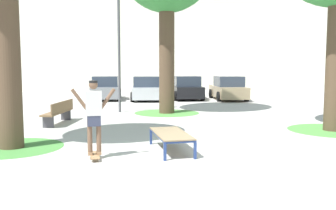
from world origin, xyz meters
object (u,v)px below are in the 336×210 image
object	(u,v)px
skateboard	(95,155)
car_black	(186,88)
skater	(94,112)
car_grey	(106,89)
car_silver	(146,89)
park_bench	(59,112)
car_tan	(228,89)
light_post	(119,28)
skate_box	(171,135)

from	to	relation	value
skateboard	car_black	world-z (taller)	car_black
skateboard	skater	bearing A→B (deg)	100.59
skateboard	car_grey	size ratio (longest dim) A/B	0.19
car_silver	park_bench	bearing A→B (deg)	-107.80
car_tan	car_black	bearing A→B (deg)	165.88
car_black	light_post	distance (m)	8.55
skateboard	car_black	xyz separation A→B (m)	(3.69, 15.86, 0.61)
light_post	car_grey	bearing A→B (deg)	101.59
car_grey	car_black	size ratio (longest dim) A/B	1.01
car_black	light_post	xyz separation A→B (m)	(-3.80, -6.99, 3.13)
skateboard	car_silver	bearing A→B (deg)	85.97
skater	car_grey	world-z (taller)	skater
skater	car_silver	size ratio (longest dim) A/B	0.40
car_tan	park_bench	bearing A→B (deg)	-130.61
car_tan	car_grey	bearing A→B (deg)	175.43
car_black	car_tan	xyz separation A→B (m)	(2.61, -0.66, 0.00)
light_post	skate_box	bearing A→B (deg)	-76.94
skateboard	skater	xyz separation A→B (m)	(-0.00, 0.00, 0.99)
car_grey	light_post	size ratio (longest dim) A/B	0.74
car_silver	car_tan	distance (m)	5.23
car_silver	skate_box	bearing A→B (deg)	-87.19
car_grey	skateboard	bearing A→B (deg)	-84.46
park_bench	car_black	bearing A→B (deg)	61.06
skate_box	car_grey	world-z (taller)	car_grey
car_tan	light_post	size ratio (longest dim) A/B	0.73
car_black	light_post	size ratio (longest dim) A/B	0.73
skater	car_grey	distance (m)	15.91
light_post	park_bench	bearing A→B (deg)	-119.77
skateboard	car_black	bearing A→B (deg)	76.91
skate_box	car_black	distance (m)	15.29
skater	car_silver	distance (m)	15.29
car_black	skater	bearing A→B (deg)	-103.10
car_grey	car_silver	world-z (taller)	same
car_black	light_post	bearing A→B (deg)	-118.52
skate_box	skater	xyz separation A→B (m)	(-1.79, -0.69, 0.66)
car_grey	light_post	distance (m)	7.76
car_grey	car_black	distance (m)	5.22
skater	car_tan	xyz separation A→B (m)	(6.30, 15.20, -0.38)
skate_box	car_black	world-z (taller)	car_black
car_grey	car_black	bearing A→B (deg)	0.33
car_tan	park_bench	xyz separation A→B (m)	(-8.38, -9.77, -0.24)
skater	car_tan	bearing A→B (deg)	67.48
skateboard	car_tan	distance (m)	16.47
skate_box	light_post	distance (m)	9.06
skater	light_post	bearing A→B (deg)	90.70
car_grey	car_silver	distance (m)	2.67
car_black	park_bench	bearing A→B (deg)	-118.94
park_bench	light_post	size ratio (longest dim) A/B	0.42
skater	car_grey	bearing A→B (deg)	95.54
park_bench	light_post	distance (m)	5.21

